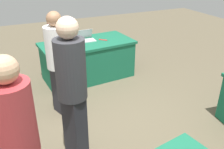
{
  "coord_description": "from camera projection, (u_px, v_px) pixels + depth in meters",
  "views": [
    {
      "loc": [
        1.06,
        2.52,
        2.35
      ],
      "look_at": [
        -0.18,
        -0.2,
        0.9
      ],
      "focal_mm": 39.82,
      "sensor_mm": 36.0,
      "label": 1
    }
  ],
  "objects": [
    {
      "name": "chair_tucked_left",
      "position": [
        56.0,
        37.0,
        6.07
      ],
      "size": [
        0.48,
        0.48,
        0.94
      ],
      "rotation": [
        0.0,
        0.0,
        3.23
      ],
      "color": "#9E9993",
      "rests_on": "ground"
    },
    {
      "name": "laptop_silver",
      "position": [
        87.0,
        38.0,
        5.03
      ],
      "size": [
        0.32,
        0.3,
        0.21
      ],
      "rotation": [
        0.0,
        0.0,
        0.01
      ],
      "color": "silver",
      "rests_on": "table_foreground"
    },
    {
      "name": "person_presenter",
      "position": [
        72.0,
        86.0,
        2.79
      ],
      "size": [
        0.43,
        0.43,
        1.8
      ],
      "rotation": [
        0.0,
        0.0,
        1.9
      ],
      "color": "#26262D",
      "rests_on": "ground"
    },
    {
      "name": "person_attendee_standing",
      "position": [
        58.0,
        60.0,
        3.74
      ],
      "size": [
        0.43,
        0.43,
        1.65
      ],
      "rotation": [
        0.0,
        0.0,
        1.9
      ],
      "color": "#26262D",
      "rests_on": "ground"
    },
    {
      "name": "yarn_ball",
      "position": [
        70.0,
        44.0,
        4.63
      ],
      "size": [
        0.13,
        0.13,
        0.13
      ],
      "primitive_type": "sphere",
      "color": "#B2382D",
      "rests_on": "table_foreground"
    },
    {
      "name": "scissors_red",
      "position": [
        103.0,
        40.0,
        5.06
      ],
      "size": [
        0.15,
        0.15,
        0.01
      ],
      "primitive_type": "cube",
      "rotation": [
        0.0,
        0.0,
        2.33
      ],
      "color": "red",
      "rests_on": "table_foreground"
    },
    {
      "name": "person_organiser",
      "position": [
        18.0,
        139.0,
        2.08
      ],
      "size": [
        0.48,
        0.48,
        1.71
      ],
      "rotation": [
        0.0,
        0.0,
        2.51
      ],
      "color": "#26262D",
      "rests_on": "ground"
    },
    {
      "name": "ground_plane",
      "position": [
        106.0,
        140.0,
        3.49
      ],
      "size": [
        14.4,
        14.4,
        0.0
      ],
      "primitive_type": "plane",
      "color": "brown"
    },
    {
      "name": "table_foreground",
      "position": [
        88.0,
        60.0,
        5.11
      ],
      "size": [
        1.89,
        1.04,
        0.77
      ],
      "rotation": [
        0.0,
        0.0,
        0.08
      ],
      "color": "#196647",
      "rests_on": "ground"
    }
  ]
}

